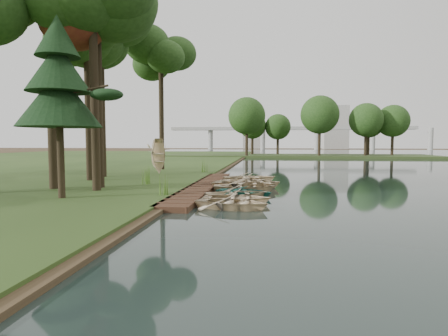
# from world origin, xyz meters

# --- Properties ---
(ground) EXTENTS (300.00, 300.00, 0.00)m
(ground) POSITION_xyz_m (0.00, 0.00, 0.00)
(ground) COLOR #3D2F1D
(boardwalk) EXTENTS (1.60, 16.00, 0.30)m
(boardwalk) POSITION_xyz_m (-1.60, 0.00, 0.15)
(boardwalk) COLOR #3A2316
(boardwalk) RESTS_ON ground
(peninsula) EXTENTS (50.00, 14.00, 0.45)m
(peninsula) POSITION_xyz_m (8.00, 50.00, 0.23)
(peninsula) COLOR #2F411C
(peninsula) RESTS_ON ground
(far_trees) EXTENTS (45.60, 5.60, 8.80)m
(far_trees) POSITION_xyz_m (4.67, 50.00, 6.43)
(far_trees) COLOR black
(far_trees) RESTS_ON peninsula
(bridge) EXTENTS (95.90, 4.00, 8.60)m
(bridge) POSITION_xyz_m (12.31, 120.00, 7.08)
(bridge) COLOR #A5A5A0
(bridge) RESTS_ON ground
(building_a) EXTENTS (10.00, 8.00, 18.00)m
(building_a) POSITION_xyz_m (30.00, 140.00, 9.00)
(building_a) COLOR #A5A5A0
(building_a) RESTS_ON ground
(building_b) EXTENTS (8.00, 8.00, 12.00)m
(building_b) POSITION_xyz_m (-5.00, 145.00, 6.00)
(building_b) COLOR #A5A5A0
(building_b) RESTS_ON ground
(rowboat_0) EXTENTS (3.70, 3.06, 0.66)m
(rowboat_0) POSITION_xyz_m (0.86, -6.70, 0.38)
(rowboat_0) COLOR beige
(rowboat_0) RESTS_ON water
(rowboat_1) EXTENTS (3.22, 2.34, 0.65)m
(rowboat_1) POSITION_xyz_m (0.94, -5.40, 0.38)
(rowboat_1) COLOR beige
(rowboat_1) RESTS_ON water
(rowboat_2) EXTENTS (3.87, 3.36, 0.67)m
(rowboat_2) POSITION_xyz_m (0.86, -3.99, 0.39)
(rowboat_2) COLOR beige
(rowboat_2) RESTS_ON water
(rowboat_3) EXTENTS (3.57, 3.04, 0.63)m
(rowboat_3) POSITION_xyz_m (1.13, -2.98, 0.36)
(rowboat_3) COLOR teal
(rowboat_3) RESTS_ON water
(rowboat_4) EXTENTS (3.81, 2.92, 0.74)m
(rowboat_4) POSITION_xyz_m (1.03, -1.20, 0.42)
(rowboat_4) COLOR beige
(rowboat_4) RESTS_ON water
(rowboat_5) EXTENTS (4.33, 3.43, 0.81)m
(rowboat_5) POSITION_xyz_m (0.93, -0.03, 0.45)
(rowboat_5) COLOR beige
(rowboat_5) RESTS_ON water
(rowboat_6) EXTENTS (4.28, 3.44, 0.79)m
(rowboat_6) POSITION_xyz_m (1.24, 1.05, 0.45)
(rowboat_6) COLOR beige
(rowboat_6) RESTS_ON water
(rowboat_7) EXTENTS (3.67, 3.14, 0.64)m
(rowboat_7) POSITION_xyz_m (0.74, 2.50, 0.37)
(rowboat_7) COLOR beige
(rowboat_7) RESTS_ON water
(rowboat_8) EXTENTS (4.36, 3.64, 0.78)m
(rowboat_8) POSITION_xyz_m (1.07, 4.00, 0.44)
(rowboat_8) COLOR beige
(rowboat_8) RESTS_ON water
(stored_rowboat) EXTENTS (3.56, 3.32, 0.60)m
(stored_rowboat) POSITION_xyz_m (-6.65, 7.38, 0.60)
(stored_rowboat) COLOR beige
(stored_rowboat) RESTS_ON bank
(tree_2) EXTENTS (3.92, 3.92, 11.37)m
(tree_2) POSITION_xyz_m (-7.20, -2.14, 9.84)
(tree_2) COLOR black
(tree_2) RESTS_ON bank
(tree_3) EXTENTS (5.13, 5.13, 13.13)m
(tree_3) POSITION_xyz_m (-10.02, 4.36, 11.14)
(tree_3) COLOR black
(tree_3) RESTS_ON bank
(tree_4) EXTENTS (3.91, 3.91, 11.30)m
(tree_4) POSITION_xyz_m (-9.81, 1.77, 9.77)
(tree_4) COLOR black
(tree_4) RESTS_ON bank
(tree_5) EXTENTS (5.95, 5.95, 15.45)m
(tree_5) POSITION_xyz_m (-11.61, 6.50, 13.11)
(tree_5) COLOR black
(tree_5) RESTS_ON bank
(tree_6) EXTENTS (4.75, 4.75, 12.59)m
(tree_6) POSITION_xyz_m (-7.78, 12.27, 10.75)
(tree_6) COLOR black
(tree_6) RESTS_ON bank
(pine_tree) EXTENTS (3.80, 3.80, 8.41)m
(pine_tree) POSITION_xyz_m (-7.23, -6.16, 5.65)
(pine_tree) COLOR black
(pine_tree) RESTS_ON bank
(reeds_0) EXTENTS (0.60, 0.60, 1.09)m
(reeds_0) POSITION_xyz_m (-2.79, -4.60, 0.84)
(reeds_0) COLOR #3F661E
(reeds_0) RESTS_ON bank
(reeds_1) EXTENTS (0.60, 0.60, 0.87)m
(reeds_1) POSITION_xyz_m (-5.22, -0.25, 0.74)
(reeds_1) COLOR #3F661E
(reeds_1) RESTS_ON bank
(reeds_2) EXTENTS (0.60, 0.60, 1.12)m
(reeds_2) POSITION_xyz_m (-5.63, 1.49, 0.86)
(reeds_2) COLOR #3F661E
(reeds_2) RESTS_ON bank
(reeds_3) EXTENTS (0.60, 0.60, 1.11)m
(reeds_3) POSITION_xyz_m (-3.17, 9.58, 0.86)
(reeds_3) COLOR #3F661E
(reeds_3) RESTS_ON bank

